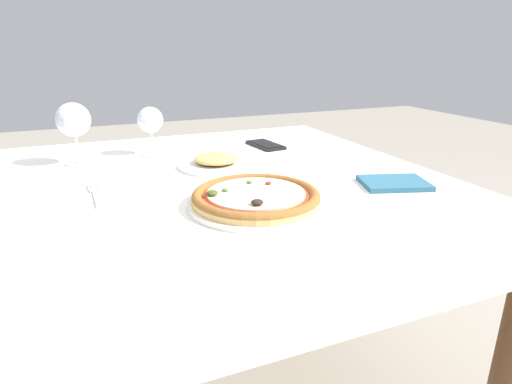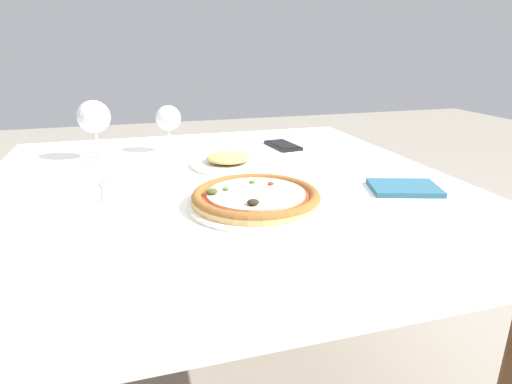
{
  "view_description": "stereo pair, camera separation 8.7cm",
  "coord_description": "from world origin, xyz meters",
  "views": [
    {
      "loc": [
        -0.28,
        -0.93,
        1.03
      ],
      "look_at": [
        0.03,
        -0.17,
        0.74
      ],
      "focal_mm": 30.0,
      "sensor_mm": 36.0,
      "label": 1
    },
    {
      "loc": [
        -0.2,
        -0.96,
        1.03
      ],
      "look_at": [
        0.03,
        -0.17,
        0.74
      ],
      "focal_mm": 30.0,
      "sensor_mm": 36.0,
      "label": 2
    }
  ],
  "objects": [
    {
      "name": "cell_phone",
      "position": [
        0.27,
        0.31,
        0.71
      ],
      "size": [
        0.09,
        0.15,
        0.01
      ],
      "color": "black",
      "rests_on": "dining_table"
    },
    {
      "name": "fork",
      "position": [
        -0.27,
        0.02,
        0.71
      ],
      "size": [
        0.03,
        0.17,
        0.0
      ],
      "color": "silver",
      "rests_on": "dining_table"
    },
    {
      "name": "wine_glass_far_right",
      "position": [
        -0.3,
        0.32,
        0.83
      ],
      "size": [
        0.09,
        0.09,
        0.17
      ],
      "color": "silver",
      "rests_on": "dining_table"
    },
    {
      "name": "wine_glass_far_left",
      "position": [
        -0.09,
        0.35,
        0.81
      ],
      "size": [
        0.08,
        0.08,
        0.14
      ],
      "color": "silver",
      "rests_on": "dining_table"
    },
    {
      "name": "pizza_plate",
      "position": [
        0.03,
        -0.17,
        0.73
      ],
      "size": [
        0.28,
        0.28,
        0.04
      ],
      "color": "white",
      "rests_on": "dining_table"
    },
    {
      "name": "napkin_folded",
      "position": [
        0.39,
        -0.17,
        0.72
      ],
      "size": [
        0.18,
        0.15,
        0.01
      ],
      "color": "#2D607A",
      "rests_on": "dining_table"
    },
    {
      "name": "dining_table",
      "position": [
        0.0,
        0.0,
        0.63
      ],
      "size": [
        1.12,
        1.19,
        0.71
      ],
      "color": "brown",
      "rests_on": "ground_plane"
    },
    {
      "name": "side_plate",
      "position": [
        0.05,
        0.14,
        0.72
      ],
      "size": [
        0.21,
        0.21,
        0.03
      ],
      "color": "white",
      "rests_on": "dining_table"
    }
  ]
}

